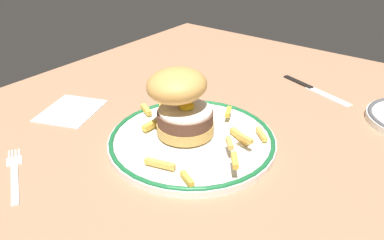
{
  "coord_description": "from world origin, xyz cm",
  "views": [
    {
      "loc": [
        -38.07,
        -34.16,
        34.79
      ],
      "look_at": [
        4.88,
        -1.64,
        4.6
      ],
      "focal_mm": 35.61,
      "sensor_mm": 36.0,
      "label": 1
    }
  ],
  "objects_px": {
    "burger": "(181,101)",
    "knife": "(310,87)",
    "napkin": "(72,110)",
    "dinner_plate": "(192,140)",
    "fork": "(14,173)"
  },
  "relations": [
    {
      "from": "fork",
      "to": "knife",
      "type": "bearing_deg",
      "value": -22.45
    },
    {
      "from": "burger",
      "to": "knife",
      "type": "bearing_deg",
      "value": -15.47
    },
    {
      "from": "knife",
      "to": "napkin",
      "type": "height_order",
      "value": "knife"
    },
    {
      "from": "dinner_plate",
      "to": "burger",
      "type": "xyz_separation_m",
      "value": [
        0.0,
        0.02,
        0.06
      ]
    },
    {
      "from": "dinner_plate",
      "to": "napkin",
      "type": "distance_m",
      "value": 0.26
    },
    {
      "from": "napkin",
      "to": "dinner_plate",
      "type": "bearing_deg",
      "value": -79.91
    },
    {
      "from": "dinner_plate",
      "to": "napkin",
      "type": "bearing_deg",
      "value": 100.09
    },
    {
      "from": "fork",
      "to": "napkin",
      "type": "xyz_separation_m",
      "value": [
        0.18,
        0.1,
        0.0
      ]
    },
    {
      "from": "burger",
      "to": "knife",
      "type": "relative_size",
      "value": 0.78
    },
    {
      "from": "burger",
      "to": "napkin",
      "type": "relative_size",
      "value": 1.16
    },
    {
      "from": "fork",
      "to": "knife",
      "type": "xyz_separation_m",
      "value": [
        0.56,
        -0.23,
        0.0
      ]
    },
    {
      "from": "knife",
      "to": "dinner_plate",
      "type": "bearing_deg",
      "value": 168.21
    },
    {
      "from": "burger",
      "to": "fork",
      "type": "height_order",
      "value": "burger"
    },
    {
      "from": "fork",
      "to": "napkin",
      "type": "relative_size",
      "value": 1.12
    },
    {
      "from": "burger",
      "to": "knife",
      "type": "xyz_separation_m",
      "value": [
        0.34,
        -0.09,
        -0.07
      ]
    }
  ]
}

